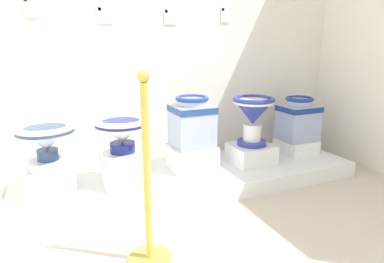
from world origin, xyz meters
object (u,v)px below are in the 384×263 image
at_px(plinth_block_squat_floral, 296,145).
at_px(info_placard_fourth, 226,14).
at_px(antique_toilet_tall_cobalt, 192,120).
at_px(antique_toilet_leftmost, 253,113).
at_px(stanchion_post_near_left, 148,207).
at_px(antique_toilet_rightmost, 46,139).
at_px(info_placard_first, 30,7).
at_px(info_placard_third, 170,16).
at_px(antique_toilet_squat_floral, 298,118).
at_px(info_placard_second, 105,14).
at_px(plinth_block_rightmost, 51,181).
at_px(plinth_block_tall_cobalt, 192,157).
at_px(plinth_block_leftmost, 251,154).
at_px(antique_toilet_slender_white, 122,133).
at_px(plinth_block_slender_white, 124,171).

relative_size(plinth_block_squat_floral, info_placard_fourth, 2.44).
relative_size(antique_toilet_tall_cobalt, antique_toilet_leftmost, 0.99).
xyz_separation_m(plinth_block_squat_floral, stanchion_post_near_left, (-1.78, -0.91, 0.14)).
height_order(antique_toilet_rightmost, antique_toilet_tall_cobalt, antique_toilet_tall_cobalt).
bearing_deg(info_placard_first, info_placard_third, 0.00).
xyz_separation_m(antique_toilet_leftmost, info_placard_fourth, (-0.04, 0.46, 0.84)).
bearing_deg(antique_toilet_squat_floral, info_placard_second, 167.72).
distance_m(plinth_block_rightmost, info_placard_fourth, 2.06).
relative_size(antique_toilet_tall_cobalt, antique_toilet_squat_floral, 1.01).
height_order(plinth_block_rightmost, antique_toilet_squat_floral, antique_toilet_squat_floral).
relative_size(plinth_block_tall_cobalt, plinth_block_leftmost, 1.03).
bearing_deg(plinth_block_rightmost, plinth_block_squat_floral, 1.27).
xyz_separation_m(antique_toilet_slender_white, info_placard_second, (0.02, 0.47, 0.86)).
distance_m(plinth_block_rightmost, stanchion_post_near_left, 0.98).
bearing_deg(info_placard_second, info_placard_fourth, -0.00).
bearing_deg(info_placard_third, plinth_block_tall_cobalt, -83.83).
bearing_deg(antique_toilet_tall_cobalt, plinth_block_tall_cobalt, 0.00).
relative_size(antique_toilet_slender_white, stanchion_post_near_left, 0.38).
distance_m(antique_toilet_tall_cobalt, info_placard_second, 1.09).
bearing_deg(stanchion_post_near_left, info_placard_fourth, 47.81).
xyz_separation_m(plinth_block_rightmost, stanchion_post_near_left, (0.46, -0.86, 0.11)).
bearing_deg(antique_toilet_leftmost, plinth_block_leftmost, 0.00).
bearing_deg(plinth_block_rightmost, info_placard_fourth, 14.59).
xyz_separation_m(antique_toilet_tall_cobalt, plinth_block_leftmost, (0.54, -0.09, -0.34)).
bearing_deg(antique_toilet_slender_white, antique_toilet_tall_cobalt, 9.44).
bearing_deg(info_placard_third, stanchion_post_near_left, -115.77).
xyz_separation_m(plinth_block_tall_cobalt, info_placard_fourth, (0.50, 0.37, 1.19)).
relative_size(antique_toilet_leftmost, antique_toilet_squat_floral, 1.02).
height_order(plinth_block_rightmost, stanchion_post_near_left, stanchion_post_near_left).
bearing_deg(antique_toilet_tall_cobalt, antique_toilet_slender_white, -170.56).
bearing_deg(antique_toilet_squat_floral, plinth_block_squat_floral, 0.00).
bearing_deg(plinth_block_rightmost, info_placard_third, 21.34).
xyz_separation_m(plinth_block_slender_white, info_placard_first, (-0.52, 0.47, 1.20)).
relative_size(antique_toilet_slender_white, info_placard_third, 3.01).
height_order(plinth_block_squat_floral, antique_toilet_squat_floral, antique_toilet_squat_floral).
xyz_separation_m(info_placard_second, info_placard_fourth, (1.09, -0.00, 0.03)).
distance_m(plinth_block_squat_floral, info_placard_third, 1.71).
bearing_deg(plinth_block_slender_white, plinth_block_leftmost, 0.68).
bearing_deg(antique_toilet_slender_white, stanchion_post_near_left, -93.51).
bearing_deg(info_placard_fourth, info_placard_third, 180.00).
bearing_deg(stanchion_post_near_left, antique_toilet_rightmost, 118.43).
xyz_separation_m(antique_toilet_tall_cobalt, plinth_block_squat_floral, (1.12, -0.00, -0.36)).
xyz_separation_m(plinth_block_slender_white, info_placard_fourth, (1.11, 0.47, 1.19)).
distance_m(plinth_block_slender_white, info_placard_fourth, 1.70).
bearing_deg(info_placard_second, plinth_block_leftmost, -22.11).
bearing_deg(antique_toilet_leftmost, antique_toilet_squat_floral, 8.51).
bearing_deg(antique_toilet_rightmost, plinth_block_slender_white, -5.62).
xyz_separation_m(antique_toilet_rightmost, antique_toilet_leftmost, (1.66, -0.04, 0.05)).
height_order(plinth_block_slender_white, antique_toilet_slender_white, antique_toilet_slender_white).
relative_size(plinth_block_rightmost, plinth_block_tall_cobalt, 1.03).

